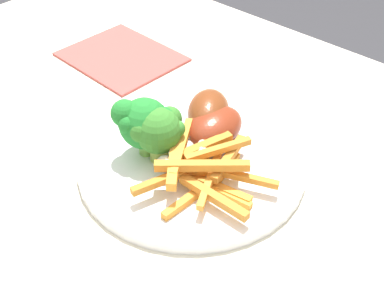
% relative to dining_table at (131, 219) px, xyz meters
% --- Properties ---
extents(dining_table, '(0.98, 0.83, 0.74)m').
position_rel_dining_table_xyz_m(dining_table, '(0.00, 0.00, 0.00)').
color(dining_table, silver).
rests_on(dining_table, ground_plane).
extents(dinner_plate, '(0.27, 0.27, 0.01)m').
position_rel_dining_table_xyz_m(dinner_plate, '(-0.07, -0.04, 0.12)').
color(dinner_plate, white).
rests_on(dinner_plate, dining_table).
extents(broccoli_floret_front, '(0.06, 0.07, 0.07)m').
position_rel_dining_table_xyz_m(broccoli_floret_front, '(-0.04, -0.02, 0.17)').
color(broccoli_floret_front, '#91B34B').
rests_on(broccoli_floret_front, dinner_plate).
extents(broccoli_floret_middle, '(0.06, 0.06, 0.07)m').
position_rel_dining_table_xyz_m(broccoli_floret_middle, '(-0.03, -0.01, 0.17)').
color(broccoli_floret_middle, '#79B950').
rests_on(broccoli_floret_middle, dinner_plate).
extents(carrot_fries_pile, '(0.14, 0.15, 0.04)m').
position_rel_dining_table_xyz_m(carrot_fries_pile, '(-0.11, -0.02, 0.14)').
color(carrot_fries_pile, orange).
rests_on(carrot_fries_pile, dinner_plate).
extents(chicken_drumstick_near, '(0.10, 0.12, 0.05)m').
position_rel_dining_table_xyz_m(chicken_drumstick_near, '(-0.05, -0.10, 0.15)').
color(chicken_drumstick_near, '#52200E').
rests_on(chicken_drumstick_near, dinner_plate).
extents(chicken_drumstick_far, '(0.06, 0.13, 0.04)m').
position_rel_dining_table_xyz_m(chicken_drumstick_far, '(-0.07, -0.08, 0.14)').
color(chicken_drumstick_far, '#5D1C0F').
rests_on(chicken_drumstick_far, dinner_plate).
extents(napkin, '(0.17, 0.15, 0.00)m').
position_rel_dining_table_xyz_m(napkin, '(0.18, -0.16, 0.11)').
color(napkin, '#B74C47').
rests_on(napkin, dining_table).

